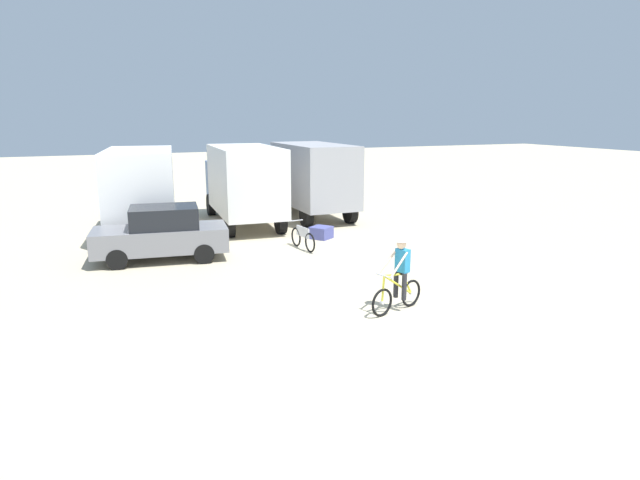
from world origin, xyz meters
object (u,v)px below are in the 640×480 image
(sedan_parked, at_px, (162,234))
(cyclist_orange_shirt, at_px, (399,277))
(box_truck_grey_hauler, at_px, (309,176))
(supply_crate, at_px, (321,233))
(bicycle_spare, at_px, (303,238))
(box_truck_avon_van, at_px, (142,187))
(box_truck_white_box, at_px, (243,181))

(sedan_parked, bearing_deg, cyclist_orange_shirt, -57.04)
(box_truck_grey_hauler, distance_m, cyclist_orange_shirt, 12.87)
(cyclist_orange_shirt, bearing_deg, sedan_parked, 122.96)
(box_truck_grey_hauler, distance_m, supply_crate, 5.02)
(bicycle_spare, bearing_deg, box_truck_avon_van, 135.40)
(sedan_parked, relative_size, cyclist_orange_shirt, 2.41)
(box_truck_grey_hauler, xyz_separation_m, cyclist_orange_shirt, (-2.74, -12.53, -1.03))
(sedan_parked, distance_m, cyclist_orange_shirt, 8.44)
(box_truck_white_box, relative_size, bicycle_spare, 4.00)
(box_truck_white_box, distance_m, box_truck_grey_hauler, 3.42)
(box_truck_avon_van, xyz_separation_m, supply_crate, (6.12, -3.47, -1.65))
(box_truck_avon_van, xyz_separation_m, box_truck_white_box, (4.13, 0.30, 0.00))
(box_truck_avon_van, bearing_deg, sedan_parked, -88.26)
(sedan_parked, xyz_separation_m, cyclist_orange_shirt, (4.59, -7.08, -0.04))
(box_truck_white_box, xyz_separation_m, sedan_parked, (-4.00, -4.68, -0.99))
(bicycle_spare, bearing_deg, cyclist_orange_shirt, -91.11)
(box_truck_avon_van, distance_m, bicycle_spare, 6.98)
(box_truck_white_box, xyz_separation_m, box_truck_grey_hauler, (3.33, 0.77, 0.00))
(sedan_parked, height_order, bicycle_spare, sedan_parked)
(sedan_parked, distance_m, bicycle_spare, 4.76)
(box_truck_grey_hauler, relative_size, sedan_parked, 1.54)
(supply_crate, bearing_deg, box_truck_grey_hauler, 73.51)
(box_truck_avon_van, bearing_deg, bicycle_spare, -44.60)
(box_truck_white_box, distance_m, cyclist_orange_shirt, 11.82)
(box_truck_white_box, xyz_separation_m, supply_crate, (1.99, -3.77, -1.65))
(box_truck_avon_van, relative_size, supply_crate, 9.86)
(box_truck_white_box, distance_m, bicycle_spare, 5.35)
(box_truck_avon_van, xyz_separation_m, sedan_parked, (0.13, -4.38, -0.99))
(bicycle_spare, bearing_deg, box_truck_grey_hauler, 65.95)
(box_truck_avon_van, distance_m, sedan_parked, 4.49)
(cyclist_orange_shirt, distance_m, bicycle_spare, 6.69)
(cyclist_orange_shirt, bearing_deg, box_truck_white_box, 92.88)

